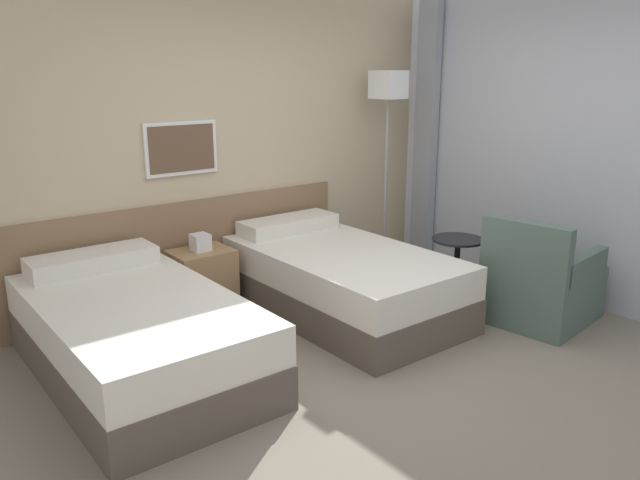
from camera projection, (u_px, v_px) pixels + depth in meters
name	position (u px, v px, depth m)	size (l,w,h in m)	color
ground_plane	(404.00, 368.00, 4.28)	(16.00, 16.00, 0.00)	slate
wall_headboard	(235.00, 149.00, 5.51)	(10.00, 0.10, 2.70)	#C6B28E
wall_window	(602.00, 150.00, 5.10)	(0.21, 4.58, 2.70)	white
bed_near_door	(136.00, 335.00, 4.13)	(1.14, 2.02, 0.67)	brown
bed_near_window	(342.00, 280.00, 5.18)	(1.14, 2.02, 0.67)	brown
nightstand	(202.00, 279.00, 5.24)	(0.50, 0.39, 0.66)	#9E7A51
floor_lamp	(388.00, 98.00, 5.98)	(0.28, 0.28, 1.96)	#9E9993
side_table	(457.00, 260.00, 5.26)	(0.43, 0.43, 0.61)	black
armchair	(541.00, 287.00, 5.01)	(0.92, 0.80, 0.88)	#4C6056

